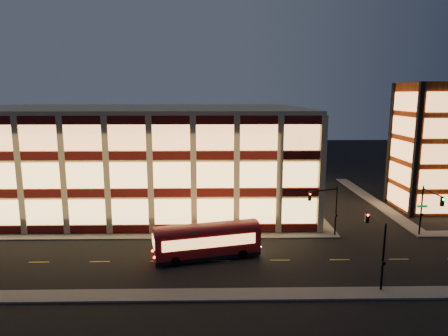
{
  "coord_description": "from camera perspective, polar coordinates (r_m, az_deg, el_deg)",
  "views": [
    {
      "loc": [
        9.62,
        -43.49,
        16.38
      ],
      "look_at": [
        10.64,
        8.0,
        6.84
      ],
      "focal_mm": 32.0,
      "sensor_mm": 36.0,
      "label": 1
    }
  ],
  "objects": [
    {
      "name": "trolley_bus",
      "position": [
        40.94,
        -2.46,
        -10.08
      ],
      "size": [
        10.97,
        5.19,
        3.61
      ],
      "rotation": [
        0.0,
        0.0,
        0.25
      ],
      "color": "maroon",
      "rests_on": "ground"
    },
    {
      "name": "ground",
      "position": [
        47.46,
        -12.96,
        -9.98
      ],
      "size": [
        200.0,
        200.0,
        0.0
      ],
      "primitive_type": "plane",
      "color": "black",
      "rests_on": "ground"
    },
    {
      "name": "stair_tower",
      "position": [
        63.63,
        27.38,
        2.65
      ],
      "size": [
        8.6,
        8.6,
        18.0
      ],
      "color": "#8C3814",
      "rests_on": "ground"
    },
    {
      "name": "office_building",
      "position": [
        62.36,
        -12.73,
        1.82
      ],
      "size": [
        50.45,
        30.45,
        14.5
      ],
      "color": "tan",
      "rests_on": "ground"
    },
    {
      "name": "traffic_signal_right",
      "position": [
        50.58,
        27.18,
        -4.74
      ],
      "size": [
        1.2,
        4.37,
        6.0
      ],
      "color": "black",
      "rests_on": "ground"
    },
    {
      "name": "traffic_signal_far",
      "position": [
        47.13,
        14.45,
        -4.93
      ],
      "size": [
        3.79,
        1.87,
        6.0
      ],
      "color": "black",
      "rests_on": "ground"
    },
    {
      "name": "sidewalk_near",
      "position": [
        35.89,
        -17.34,
        -17.04
      ],
      "size": [
        100.0,
        2.0,
        0.15
      ],
      "primitive_type": "cube",
      "color": "#514F4C",
      "rests_on": "ground"
    },
    {
      "name": "sidewalk_office_east",
      "position": [
        64.06,
        10.99,
        -4.45
      ],
      "size": [
        2.0,
        30.0,
        0.15
      ],
      "primitive_type": "cube",
      "color": "#514F4C",
      "rests_on": "ground"
    },
    {
      "name": "sidewalk_tower_west",
      "position": [
        67.23,
        20.22,
        -4.2
      ],
      "size": [
        2.0,
        30.0,
        0.15
      ],
      "primitive_type": "cube",
      "color": "#514F4C",
      "rests_on": "ground"
    },
    {
      "name": "traffic_signal_near",
      "position": [
        37.37,
        21.03,
        -9.38
      ],
      "size": [
        0.32,
        4.45,
        6.0
      ],
      "color": "black",
      "rests_on": "ground"
    },
    {
      "name": "sidewalk_office_south",
      "position": [
        49.04,
        -16.2,
        -9.36
      ],
      "size": [
        54.0,
        2.0,
        0.15
      ],
      "primitive_type": "cube",
      "color": "#514F4C",
      "rests_on": "ground"
    }
  ]
}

